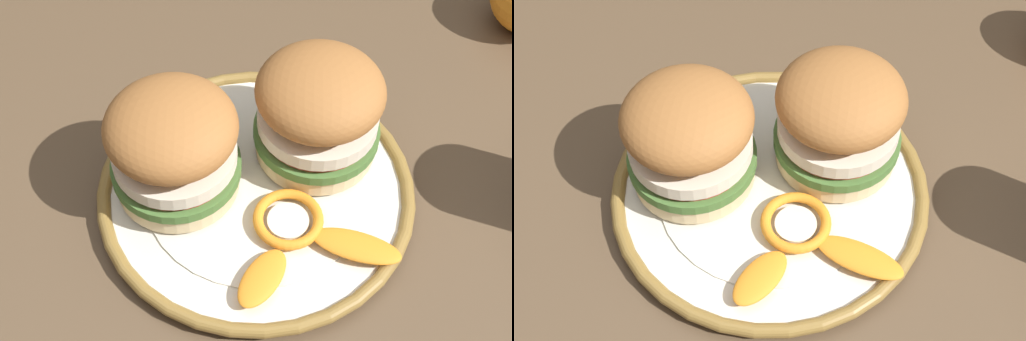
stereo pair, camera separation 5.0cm
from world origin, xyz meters
TOP-DOWN VIEW (x-y plane):
  - dining_table at (0.00, 0.00)m, footprint 1.13×0.87m
  - dinner_plate at (-0.03, -0.03)m, footprint 0.27×0.27m
  - sandwich_half_left at (0.04, -0.05)m, footprint 0.11×0.11m
  - sandwich_half_right at (-0.09, -0.05)m, footprint 0.11×0.11m
  - orange_peel_curled at (-0.05, 0.02)m, footprint 0.08×0.08m
  - orange_peel_strip_long at (-0.01, 0.06)m, footprint 0.06×0.06m
  - orange_peel_strip_short at (-0.09, 0.05)m, footprint 0.08×0.06m

SIDE VIEW (x-z plane):
  - dining_table at x=0.00m, z-range 0.26..1.01m
  - dinner_plate at x=-0.03m, z-range 0.75..0.77m
  - orange_peel_strip_long at x=-0.01m, z-range 0.77..0.77m
  - orange_peel_strip_short at x=-0.09m, z-range 0.77..0.77m
  - orange_peel_curled at x=-0.05m, z-range 0.77..0.77m
  - sandwich_half_left at x=0.04m, z-range 0.77..0.87m
  - sandwich_half_right at x=-0.09m, z-range 0.77..0.87m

